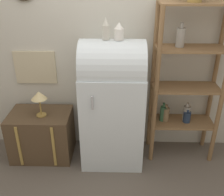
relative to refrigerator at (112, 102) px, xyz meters
The scene contains 8 objects.
ground_plane 0.79m from the refrigerator, 89.99° to the right, with size 12.00×12.00×0.00m, color #60564C.
wall_back 0.68m from the refrigerator, 91.13° to the left, with size 7.00×0.09×2.70m.
refrigerator is the anchor object (origin of this frame).
suitcase_trunk 0.97m from the refrigerator, behind, with size 0.72×0.50×0.58m.
shelf_unit 0.85m from the refrigerator, ahead, with size 0.76×0.36×1.80m.
vase_left 0.81m from the refrigerator, behind, with size 0.07×0.07×0.22m.
vase_center 0.78m from the refrigerator, 10.90° to the right, with size 0.10×0.10×0.17m.
desk_lamp 0.82m from the refrigerator, behind, with size 0.17×0.17×0.30m.
Camera 1 is at (0.06, -2.35, 2.10)m, focal length 42.00 mm.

